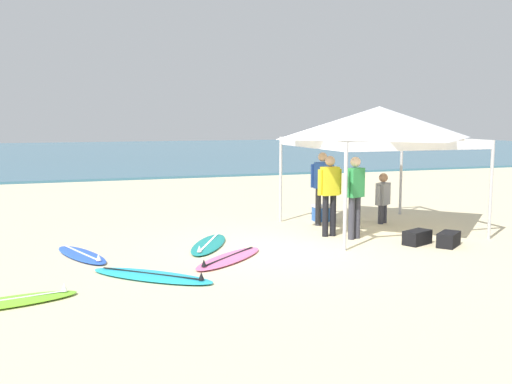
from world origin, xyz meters
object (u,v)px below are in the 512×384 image
at_px(surfboard_blue, 82,255).
at_px(person_yellow, 330,190).
at_px(gear_bag_near_tent, 417,237).
at_px(gear_bag_by_pole, 449,239).
at_px(person_blue, 322,184).
at_px(canopy_tent, 379,123).
at_px(cooler_box, 323,213).
at_px(surfboard_pink, 229,258).
at_px(surfboard_teal, 209,244).
at_px(surfboard_cyan, 152,276).
at_px(surfboard_lime, 5,302).
at_px(person_green, 355,192).
at_px(person_grey, 383,196).

height_order(surfboard_blue, person_yellow, person_yellow).
xyz_separation_m(gear_bag_near_tent, gear_bag_by_pole, (0.47, -0.36, 0.00)).
height_order(person_yellow, person_blue, same).
height_order(canopy_tent, cooler_box, canopy_tent).
xyz_separation_m(gear_bag_near_tent, cooler_box, (-0.61, 3.05, 0.06)).
distance_m(surfboard_pink, person_blue, 4.03).
distance_m(canopy_tent, cooler_box, 2.69).
bearing_deg(surfboard_teal, cooler_box, 29.01).
height_order(surfboard_cyan, surfboard_lime, same).
relative_size(canopy_tent, surfboard_blue, 1.85).
bearing_deg(gear_bag_by_pole, surfboard_pink, 175.98).
bearing_deg(gear_bag_near_tent, person_blue, 110.50).
bearing_deg(person_green, person_blue, 89.63).
distance_m(surfboard_blue, person_green, 5.52).
xyz_separation_m(person_yellow, person_grey, (1.88, 0.98, -0.33)).
distance_m(surfboard_cyan, gear_bag_by_pole, 5.88).
bearing_deg(surfboard_cyan, person_grey, 27.27).
relative_size(surfboard_blue, person_grey, 1.56).
relative_size(person_yellow, person_blue, 1.00).
xyz_separation_m(surfboard_teal, gear_bag_by_pole, (4.44, -1.55, 0.10)).
xyz_separation_m(surfboard_lime, person_green, (6.55, 2.38, 0.95)).
relative_size(surfboard_pink, gear_bag_by_pole, 3.03).
bearing_deg(gear_bag_near_tent, person_grey, 75.80).
relative_size(surfboard_blue, person_blue, 1.10).
distance_m(surfboard_pink, person_grey, 5.11).
bearing_deg(person_blue, cooler_box, 61.19).
distance_m(surfboard_pink, cooler_box, 4.54).
height_order(person_grey, cooler_box, person_grey).
distance_m(surfboard_blue, surfboard_teal, 2.41).
relative_size(surfboard_blue, surfboard_teal, 0.92).
bearing_deg(canopy_tent, gear_bag_by_pole, -77.70).
bearing_deg(canopy_tent, person_grey, 50.55).
bearing_deg(surfboard_cyan, gear_bag_near_tent, 8.31).
bearing_deg(person_green, surfboard_teal, 174.36).
xyz_separation_m(person_blue, person_grey, (1.50, -0.18, -0.33)).
height_order(surfboard_cyan, person_green, person_green).
bearing_deg(person_yellow, gear_bag_by_pole, -43.28).
xyz_separation_m(surfboard_blue, surfboard_teal, (2.40, 0.12, -0.00)).
relative_size(canopy_tent, surfboard_lime, 1.73).
bearing_deg(surfboard_teal, person_blue, 22.93).
height_order(canopy_tent, gear_bag_by_pole, canopy_tent).
relative_size(surfboard_lime, gear_bag_near_tent, 3.33).
bearing_deg(surfboard_blue, person_green, -1.85).
relative_size(canopy_tent, gear_bag_by_pole, 5.77).
relative_size(person_grey, gear_bag_by_pole, 2.00).
xyz_separation_m(surfboard_blue, person_blue, (5.45, 1.41, 0.95)).
relative_size(surfboard_cyan, person_grey, 1.67).
distance_m(canopy_tent, person_green, 1.86).
relative_size(canopy_tent, person_green, 2.02).
height_order(surfboard_pink, person_yellow, person_yellow).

